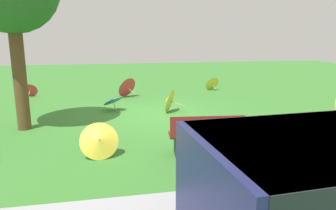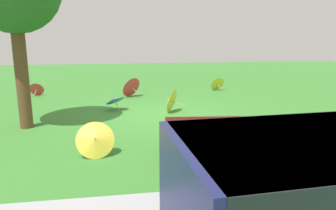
{
  "view_description": "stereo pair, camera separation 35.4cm",
  "coord_description": "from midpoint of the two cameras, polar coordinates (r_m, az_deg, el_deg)",
  "views": [
    {
      "loc": [
        1.63,
        9.93,
        2.54
      ],
      "look_at": [
        -0.1,
        1.27,
        0.6
      ],
      "focal_mm": 33.63,
      "sensor_mm": 36.0,
      "label": 1
    },
    {
      "loc": [
        1.29,
        9.99,
        2.54
      ],
      "look_at": [
        -0.1,
        1.27,
        0.6
      ],
      "focal_mm": 33.63,
      "sensor_mm": 36.0,
      "label": 2
    }
  ],
  "objects": [
    {
      "name": "ground",
      "position": [
        10.38,
        -2.91,
        -1.79
      ],
      "size": [
        40.0,
        40.0,
        0.0
      ],
      "primitive_type": "plane",
      "color": "#387A2D"
    },
    {
      "name": "park_bench",
      "position": [
        6.84,
        5.5,
        -5.34
      ],
      "size": [
        1.64,
        0.66,
        0.9
      ],
      "color": "maroon",
      "rests_on": "ground"
    },
    {
      "name": "parasol_yellow_1",
      "position": [
        6.86,
        -13.83,
        -6.22
      ],
      "size": [
        0.85,
        0.87,
        0.79
      ],
      "color": "tan",
      "rests_on": "ground"
    },
    {
      "name": "parasol_yellow_0",
      "position": [
        15.24,
        7.2,
        4.0
      ],
      "size": [
        0.79,
        0.73,
        0.68
      ],
      "color": "tan",
      "rests_on": "ground"
    },
    {
      "name": "parasol_red_0",
      "position": [
        13.52,
        -8.44,
        3.35
      ],
      "size": [
        1.04,
        0.98,
        0.89
      ],
      "color": "tan",
      "rests_on": "ground"
    },
    {
      "name": "parasol_yellow_3",
      "position": [
        10.7,
        -0.92,
        0.85
      ],
      "size": [
        0.86,
        0.86,
        0.8
      ],
      "color": "tan",
      "rests_on": "ground"
    },
    {
      "name": "parasol_blue_0",
      "position": [
        11.06,
        -10.98,
        0.88
      ],
      "size": [
        0.91,
        0.91,
        0.58
      ],
      "color": "tan",
      "rests_on": "ground"
    },
    {
      "name": "parasol_red_1",
      "position": [
        14.75,
        -24.31,
        2.57
      ],
      "size": [
        0.63,
        0.62,
        0.61
      ],
      "color": "tan",
      "rests_on": "ground"
    }
  ]
}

